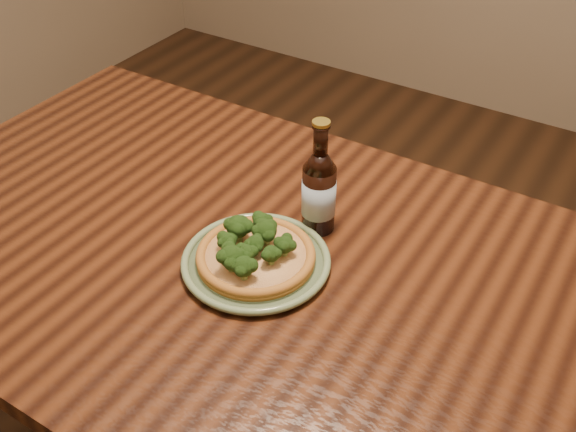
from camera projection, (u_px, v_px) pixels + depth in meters
The scene contains 4 objects.
table at pixel (264, 298), 1.27m from camera, with size 1.60×0.90×0.75m.
plate at pixel (256, 261), 1.20m from camera, with size 0.27×0.27×0.02m.
pizza at pixel (255, 253), 1.19m from camera, with size 0.21×0.21×0.07m.
beer_bottle at pixel (319, 191), 1.24m from camera, with size 0.06×0.06×0.23m.
Camera 1 is at (0.52, -0.64, 1.56)m, focal length 42.00 mm.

